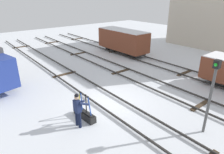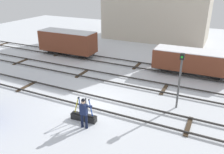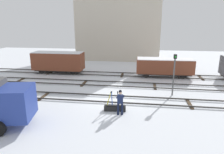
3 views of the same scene
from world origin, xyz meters
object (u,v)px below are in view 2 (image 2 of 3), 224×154
Objects in this scene: switch_lever_frame at (84,116)px; signal_post at (180,75)px; freight_car_far_end at (68,42)px; rail_worker at (84,111)px; freight_car_mid_siding at (192,61)px.

signal_post reaches higher than switch_lever_frame.
rail_worker is at bearing -51.04° from freight_car_far_end.
signal_post is 0.57× the size of freight_car_mid_siding.
switch_lever_frame is at bearing -139.92° from signal_post.
freight_car_mid_siding is at bearing 61.86° from switch_lever_frame.
switch_lever_frame is 0.87× the size of rail_worker.
switch_lever_frame is 10.76m from freight_car_mid_siding.
freight_car_mid_siding is (4.36, 9.79, 0.98)m from switch_lever_frame.
rail_worker is 11.08m from freight_car_mid_siding.
freight_car_mid_siding reaches higher than switch_lever_frame.
rail_worker is at bearing -112.17° from freight_car_mid_siding.
freight_car_mid_siding reaches higher than rail_worker.
switch_lever_frame is 6.13m from signal_post.
freight_car_mid_siding is (-0.09, 6.04, -0.95)m from signal_post.
signal_post is (4.03, 4.32, 1.18)m from rail_worker.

